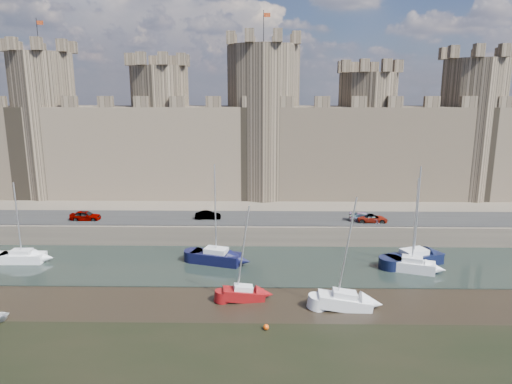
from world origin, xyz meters
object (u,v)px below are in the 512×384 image
Objects in this scene: sailboat_1 at (216,256)px; sailboat_2 at (412,265)px; sailboat_3 at (414,258)px; car_2 at (365,218)px; sailboat_0 at (22,256)px; car_0 at (85,216)px; sailboat_4 at (243,293)px; car_1 at (208,215)px; car_3 at (372,218)px; sailboat_5 at (344,301)px.

sailboat_1 reaches higher than sailboat_2.
sailboat_2 is 2.13m from sailboat_3.
sailboat_1 is (-18.18, -8.28, -2.22)m from car_2.
car_0 is at bearing 63.12° from sailboat_0.
car_0 is 0.42× the size of sailboat_4.
sailboat_1 is 1.10× the size of sailboat_2.
car_2 is at bearing 41.01° from sailboat_1.
car_0 is 0.34× the size of sailboat_1.
sailboat_4 reaches higher than car_1.
sailboat_2 is (38.71, -10.34, -2.34)m from car_0.
car_3 is 23.22m from sailboat_4.
car_1 is 0.30× the size of sailboat_3.
sailboat_5 is (12.41, -10.47, -0.13)m from sailboat_1.
car_3 is 10.46m from sailboat_2.
sailboat_2 is at bearing 13.49° from sailboat_4.
sailboat_1 reaches higher than car_1.
sailboat_4 is (-14.77, -17.26, -2.40)m from car_2.
sailboat_4 is (-18.44, -8.97, -0.15)m from sailboat_3.
sailboat_5 reaches higher than car_0.
car_3 is 8.83m from sailboat_3.
sailboat_2 is at bearing -134.60° from sailboat_3.
car_1 is at bearing 98.29° from sailboat_4.
sailboat_1 is 16.24m from sailboat_5.
sailboat_2 is at bearing -150.37° from car_2.
car_1 is 0.33× the size of sailboat_2.
sailboat_3 is at bearing 85.99° from sailboat_2.
sailboat_2 is at bearing -165.46° from car_3.
car_2 reaches higher than car_1.
car_3 is at bearing 120.31° from sailboat_2.
sailboat_0 is 26.74m from sailboat_4.
car_3 is 0.35× the size of sailboat_1.
sailboat_1 is (-19.00, -8.06, -2.18)m from car_3.
car_0 is 0.96× the size of car_2.
car_0 reaches higher than car_1.
sailboat_0 reaches higher than car_0.
car_2 is at bearing 74.72° from sailboat_5.
car_1 is 21.97m from sailboat_0.
sailboat_0 is 0.82× the size of sailboat_1.
car_1 reaches higher than car_3.
sailboat_5 is (34.20, -10.44, -0.00)m from sailboat_0.
sailboat_0 is 1.01× the size of sailboat_4.
car_2 is at bearing 92.26° from sailboat_3.
sailboat_3 is (43.64, 0.03, 0.10)m from sailboat_0.
sailboat_3 is 14.10m from sailboat_5.
car_1 is 25.62m from sailboat_3.
car_1 is 0.36× the size of sailboat_0.
sailboat_0 reaches higher than sailboat_4.
car_1 is 0.30× the size of sailboat_1.
sailboat_1 is 21.11m from sailboat_2.
car_2 is 0.44× the size of sailboat_0.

